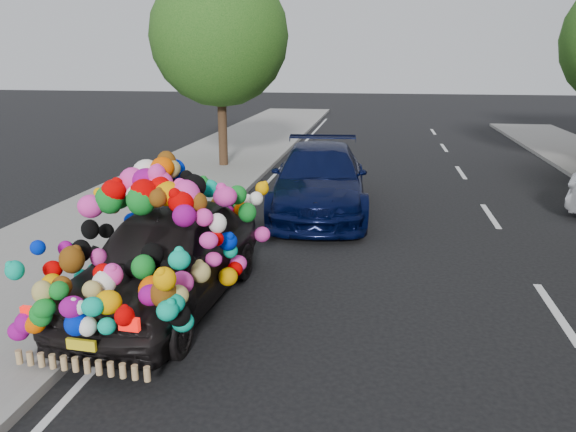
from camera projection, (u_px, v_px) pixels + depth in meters
name	position (u px, v px, depth m)	size (l,w,h in m)	color
ground	(299.00, 296.00, 8.33)	(100.00, 100.00, 0.00)	black
sidewalk	(34.00, 274.00, 8.98)	(4.00, 60.00, 0.12)	gray
kerb	(149.00, 282.00, 8.68)	(0.15, 60.00, 0.13)	gray
lane_markings	(556.00, 312.00, 7.77)	(6.00, 50.00, 0.01)	silver
tree_near_sidewalk	(220.00, 37.00, 16.85)	(4.20, 4.20, 6.13)	#332114
plush_art_car	(165.00, 233.00, 7.77)	(2.34, 4.53, 2.08)	black
navy_sedan	(319.00, 179.00, 12.74)	(2.08, 5.13, 1.49)	black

